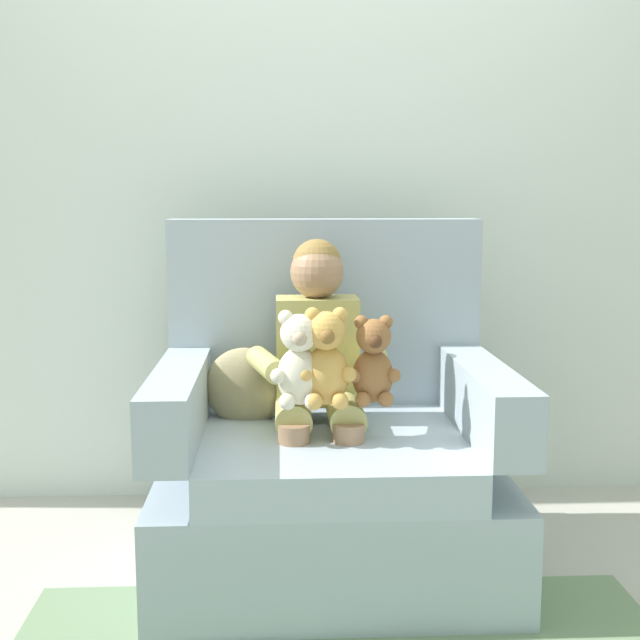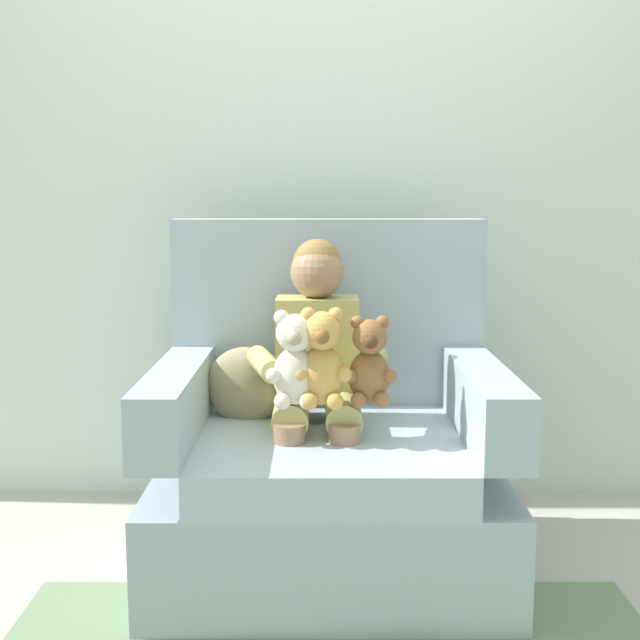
{
  "view_description": "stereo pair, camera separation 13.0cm",
  "coord_description": "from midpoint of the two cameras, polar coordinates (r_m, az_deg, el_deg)",
  "views": [
    {
      "loc": [
        -0.16,
        -2.45,
        1.16
      ],
      "look_at": [
        -0.04,
        -0.05,
        0.8
      ],
      "focal_mm": 46.2,
      "sensor_mm": 36.0,
      "label": 1
    },
    {
      "loc": [
        -0.03,
        -2.45,
        1.16
      ],
      "look_at": [
        -0.04,
        -0.05,
        0.8
      ],
      "focal_mm": 46.2,
      "sensor_mm": 36.0,
      "label": 2
    }
  ],
  "objects": [
    {
      "name": "back_wall",
      "position": [
        3.19,
        -1.24,
        11.01
      ],
      "size": [
        6.0,
        0.1,
        2.6
      ],
      "primitive_type": "cube",
      "color": "silver",
      "rests_on": "ground"
    },
    {
      "name": "plush_brown",
      "position": [
        2.4,
        2.16,
        -2.98
      ],
      "size": [
        0.16,
        0.13,
        0.26
      ],
      "rotation": [
        0.0,
        0.0,
        0.06
      ],
      "color": "brown",
      "rests_on": "armchair"
    },
    {
      "name": "ground_plane",
      "position": [
        2.71,
        -0.67,
        -16.84
      ],
      "size": [
        8.0,
        8.0,
        0.0
      ],
      "primitive_type": "plane",
      "color": "#ADA89E"
    },
    {
      "name": "seated_child",
      "position": [
        2.56,
        -1.58,
        -2.69
      ],
      "size": [
        0.45,
        0.39,
        0.82
      ],
      "rotation": [
        0.0,
        0.0,
        0.02
      ],
      "color": "tan",
      "rests_on": "armchair"
    },
    {
      "name": "plush_cream",
      "position": [
        2.37,
        -3.02,
        -2.9
      ],
      "size": [
        0.17,
        0.14,
        0.28
      ],
      "rotation": [
        0.0,
        0.0,
        -0.01
      ],
      "color": "silver",
      "rests_on": "armchair"
    },
    {
      "name": "plush_honey",
      "position": [
        2.37,
        -1.13,
        -2.82
      ],
      "size": [
        0.17,
        0.14,
        0.29
      ],
      "rotation": [
        0.0,
        0.0,
        0.39
      ],
      "color": "gold",
      "rests_on": "armchair"
    },
    {
      "name": "armchair",
      "position": [
        2.63,
        -0.73,
        -9.67
      ],
      "size": [
        1.06,
        0.88,
        1.09
      ],
      "color": "#9EADBC",
      "rests_on": "ground"
    },
    {
      "name": "throw_pillow",
      "position": [
        2.69,
        -6.6,
        -4.65
      ],
      "size": [
        0.27,
        0.16,
        0.26
      ],
      "primitive_type": "ellipsoid",
      "rotation": [
        0.0,
        0.0,
        -0.14
      ],
      "color": "#998C66",
      "rests_on": "armchair"
    }
  ]
}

